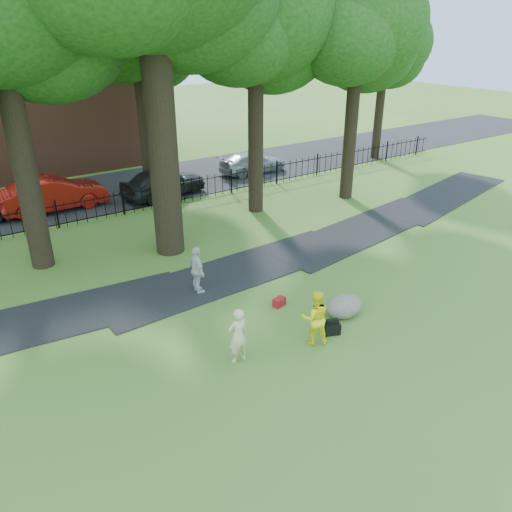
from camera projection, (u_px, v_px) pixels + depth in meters
ground at (275, 331)px, 14.67m from camera, size 120.00×120.00×0.00m
footpath at (233, 273)px, 18.09m from camera, size 36.07×3.85×0.03m
street at (97, 193)px, 26.60m from camera, size 80.00×7.00×0.02m
iron_fence at (123, 203)px, 23.36m from camera, size 44.00×0.04×1.20m
tree_row at (150, 25)px, 17.76m from camera, size 26.82×7.96×12.42m
woman at (238, 336)px, 13.05m from camera, size 0.58×0.38×1.59m
man at (315, 318)px, 13.81m from camera, size 0.99×0.92×1.64m
pedestrian at (197, 270)px, 16.43m from camera, size 0.48×1.01×1.67m
boulder at (344, 305)px, 15.36m from camera, size 1.48×1.33×0.71m
backpack at (332, 329)px, 14.48m from camera, size 0.53×0.44×0.34m
red_bag at (279, 302)px, 15.93m from camera, size 0.45×0.34×0.28m
red_sedan at (53, 194)px, 23.90m from camera, size 4.96×1.79×1.63m
grey_car at (163, 182)px, 25.84m from camera, size 4.74×2.50×1.54m
silver_car at (252, 163)px, 30.05m from camera, size 4.24×1.78×1.22m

